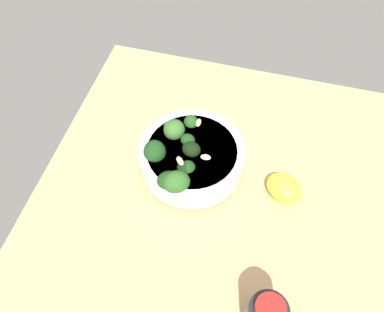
{
  "coord_description": "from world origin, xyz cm",
  "views": [
    {
      "loc": [
        38.69,
        6.03,
        65.1
      ],
      "look_at": [
        -2.22,
        -4.79,
        4.0
      ],
      "focal_mm": 37.8,
      "sensor_mm": 36.0,
      "label": 1
    }
  ],
  "objects": [
    {
      "name": "lemon_wedge",
      "position": [
        -1.04,
        12.71,
        2.05
      ],
      "size": [
        8.02,
        8.55,
        4.1
      ],
      "primitive_type": "ellipsoid",
      "rotation": [
        0.0,
        0.0,
        4.21
      ],
      "color": "yellow",
      "rests_on": "ground_plane"
    },
    {
      "name": "ground_plane",
      "position": [
        0.0,
        0.0,
        -1.88
      ],
      "size": [
        63.76,
        63.76,
        3.76
      ],
      "primitive_type": "cube",
      "color": "tan"
    },
    {
      "name": "bowl_of_broccoli",
      "position": [
        -1.88,
        -5.23,
        4.01
      ],
      "size": [
        20.55,
        19.37,
        9.14
      ],
      "color": "white",
      "rests_on": "ground_plane"
    }
  ]
}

